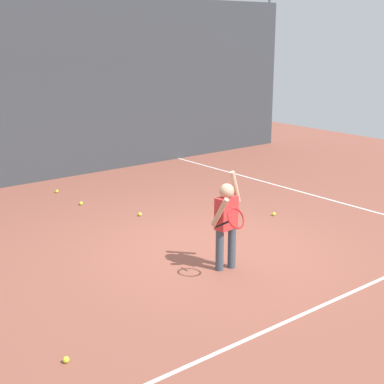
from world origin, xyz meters
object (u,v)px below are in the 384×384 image
object	(u,v)px
tennis_player	(227,219)
tennis_ball_0	(140,214)
tennis_ball_3	(66,360)
tennis_ball_1	(81,203)
tennis_ball_4	(57,191)
tennis_ball_2	(274,214)

from	to	relation	value
tennis_player	tennis_ball_0	world-z (taller)	tennis_player
tennis_ball_0	tennis_ball_3	bearing A→B (deg)	-132.53
tennis_player	tennis_ball_1	world-z (taller)	tennis_player
tennis_ball_3	tennis_ball_4	world-z (taller)	same
tennis_ball_1	tennis_ball_3	bearing A→B (deg)	-119.50
tennis_ball_0	tennis_ball_2	bearing A→B (deg)	-38.34
tennis_ball_3	tennis_ball_4	bearing A→B (deg)	65.09
tennis_ball_0	tennis_ball_4	distance (m)	2.36
tennis_ball_1	tennis_ball_4	xyz separation A→B (m)	(0.02, 1.06, 0.00)
tennis_ball_1	tennis_ball_0	bearing A→B (deg)	-68.58
tennis_ball_0	tennis_ball_2	size ratio (longest dim) A/B	1.00
tennis_ball_3	tennis_ball_4	size ratio (longest dim) A/B	1.00
tennis_ball_1	tennis_ball_2	bearing A→B (deg)	-49.21
tennis_ball_1	tennis_ball_2	size ratio (longest dim) A/B	1.00
tennis_ball_1	tennis_ball_2	distance (m)	3.60
tennis_player	tennis_ball_4	bearing A→B (deg)	84.89
tennis_ball_4	tennis_player	bearing A→B (deg)	-88.95
tennis_ball_0	tennis_ball_2	xyz separation A→B (m)	(1.86, -1.47, 0.00)
tennis_ball_0	tennis_ball_3	size ratio (longest dim) A/B	1.00
tennis_player	tennis_ball_2	bearing A→B (deg)	22.46
tennis_ball_1	tennis_ball_4	size ratio (longest dim) A/B	1.00
tennis_ball_4	tennis_ball_1	bearing A→B (deg)	-90.99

